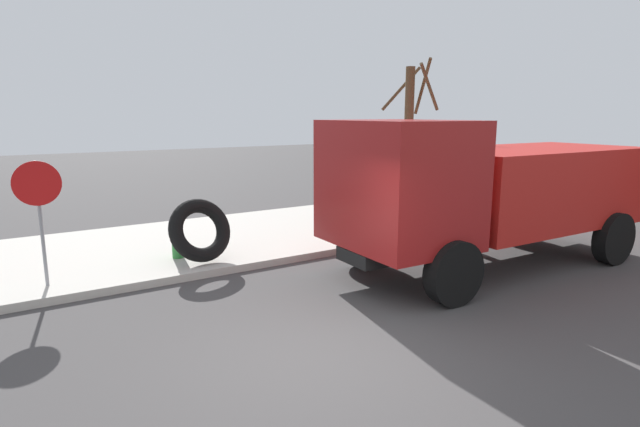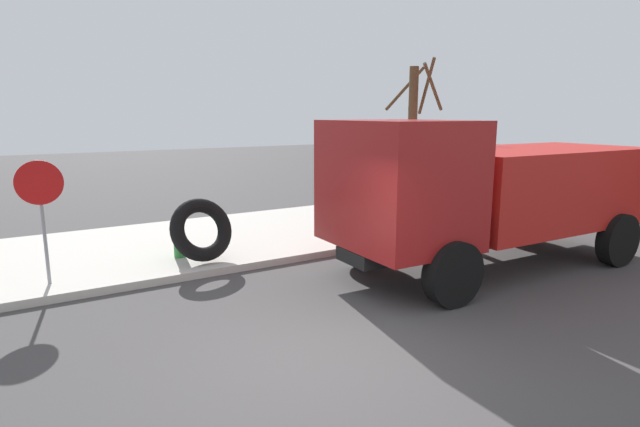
{
  "view_description": "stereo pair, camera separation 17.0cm",
  "coord_description": "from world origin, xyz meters",
  "px_view_note": "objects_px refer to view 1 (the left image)",
  "views": [
    {
      "loc": [
        -3.37,
        -5.08,
        3.11
      ],
      "look_at": [
        1.53,
        2.6,
        1.32
      ],
      "focal_mm": 28.62,
      "sensor_mm": 36.0,
      "label": 1
    },
    {
      "loc": [
        -3.22,
        -5.17,
        3.11
      ],
      "look_at": [
        1.53,
        2.6,
        1.32
      ],
      "focal_mm": 28.62,
      "sensor_mm": 36.0,
      "label": 2
    }
  ],
  "objects_px": {
    "stop_sign": "(39,200)",
    "dump_truck_red": "(487,190)",
    "loose_tire": "(200,230)",
    "bare_tree": "(409,139)",
    "fire_hydrant": "(177,236)"
  },
  "relations": [
    {
      "from": "stop_sign",
      "to": "bare_tree",
      "type": "distance_m",
      "value": 9.03
    },
    {
      "from": "bare_tree",
      "to": "dump_truck_red",
      "type": "bearing_deg",
      "value": -108.48
    },
    {
      "from": "stop_sign",
      "to": "dump_truck_red",
      "type": "distance_m",
      "value": 8.29
    },
    {
      "from": "stop_sign",
      "to": "dump_truck_red",
      "type": "height_order",
      "value": "dump_truck_red"
    },
    {
      "from": "stop_sign",
      "to": "bare_tree",
      "type": "relative_size",
      "value": 0.5
    },
    {
      "from": "dump_truck_red",
      "to": "loose_tire",
      "type": "bearing_deg",
      "value": 149.02
    },
    {
      "from": "stop_sign",
      "to": "bare_tree",
      "type": "bearing_deg",
      "value": 4.43
    },
    {
      "from": "fire_hydrant",
      "to": "stop_sign",
      "type": "height_order",
      "value": "stop_sign"
    },
    {
      "from": "loose_tire",
      "to": "dump_truck_red",
      "type": "height_order",
      "value": "dump_truck_red"
    },
    {
      "from": "loose_tire",
      "to": "bare_tree",
      "type": "relative_size",
      "value": 0.3
    },
    {
      "from": "stop_sign",
      "to": "bare_tree",
      "type": "height_order",
      "value": "bare_tree"
    },
    {
      "from": "loose_tire",
      "to": "bare_tree",
      "type": "height_order",
      "value": "bare_tree"
    },
    {
      "from": "dump_truck_red",
      "to": "bare_tree",
      "type": "bearing_deg",
      "value": 71.52
    },
    {
      "from": "fire_hydrant",
      "to": "dump_truck_red",
      "type": "bearing_deg",
      "value": -33.81
    },
    {
      "from": "fire_hydrant",
      "to": "bare_tree",
      "type": "xyz_separation_m",
      "value": [
        6.49,
        0.17,
        1.82
      ]
    }
  ]
}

